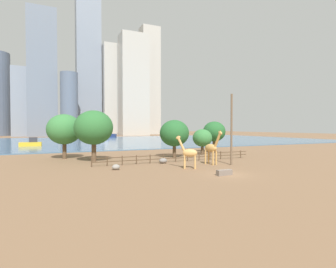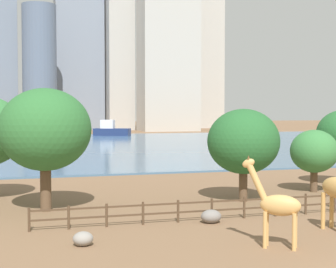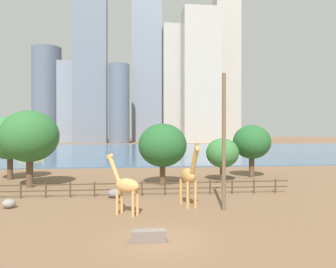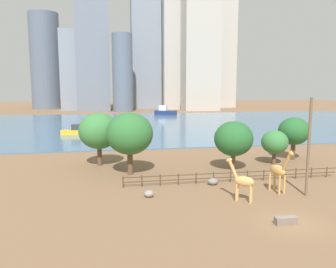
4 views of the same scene
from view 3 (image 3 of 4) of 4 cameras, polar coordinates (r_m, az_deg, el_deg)
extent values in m
plane|color=brown|center=(97.37, -5.36, -2.85)|extent=(400.00, 400.00, 0.00)
cube|color=#476B8C|center=(94.37, -5.33, -2.90)|extent=(180.00, 86.00, 0.20)
cylinder|color=tan|center=(24.98, 4.79, -10.49)|extent=(0.27, 0.27, 1.99)
cylinder|color=tan|center=(24.77, 3.45, -10.59)|extent=(0.27, 0.27, 1.99)
cylinder|color=tan|center=(26.39, 3.55, -9.90)|extent=(0.27, 0.27, 1.99)
cylinder|color=tan|center=(26.19, 2.27, -9.98)|extent=(0.27, 0.27, 1.99)
ellipsoid|color=tan|center=(25.36, 3.50, -7.26)|extent=(1.27, 2.32, 1.15)
cylinder|color=tan|center=(24.00, 4.60, -4.81)|extent=(0.59, 1.36, 2.12)
ellipsoid|color=tan|center=(23.46, 5.05, -2.53)|extent=(0.50, 0.89, 0.73)
cone|color=brown|center=(23.48, 5.25, -1.71)|extent=(0.12, 0.12, 0.21)
cone|color=brown|center=(23.41, 4.84, -1.72)|extent=(0.12, 0.12, 0.21)
cylinder|color=tan|center=(23.31, -8.85, -11.64)|extent=(0.28, 0.28, 1.72)
cylinder|color=tan|center=(23.73, -8.05, -11.42)|extent=(0.28, 0.28, 1.72)
cylinder|color=tan|center=(22.54, -6.12, -12.06)|extent=(0.28, 0.28, 1.72)
cylinder|color=tan|center=(22.96, -5.34, -11.82)|extent=(0.28, 0.28, 1.72)
ellipsoid|color=tan|center=(22.91, -7.11, -8.90)|extent=(1.99, 1.72, 1.00)
cylinder|color=tan|center=(23.43, -9.33, -6.07)|extent=(1.06, 0.87, 1.85)
ellipsoid|color=tan|center=(23.60, -10.09, -3.92)|extent=(0.77, 0.67, 0.62)
cone|color=brown|center=(23.52, -10.21, -3.23)|extent=(0.13, 0.13, 0.18)
cone|color=brown|center=(23.64, -9.97, -3.21)|extent=(0.13, 0.13, 0.18)
cylinder|color=brown|center=(24.09, 9.70, -1.35)|extent=(0.28, 0.28, 9.96)
ellipsoid|color=gray|center=(29.07, -9.30, -10.15)|extent=(1.19, 1.02, 0.77)
ellipsoid|color=gray|center=(27.70, -25.96, -10.82)|extent=(0.98, 0.91, 0.69)
cube|color=#72665B|center=(17.87, -3.41, -17.31)|extent=(1.80, 0.60, 0.60)
cylinder|color=#4C3826|center=(31.14, -24.27, -8.98)|extent=(0.14, 0.14, 1.30)
cylinder|color=#4C3826|center=(30.56, -20.53, -9.14)|extent=(0.14, 0.14, 1.30)
cylinder|color=#4C3826|center=(30.12, -16.65, -9.28)|extent=(0.14, 0.14, 1.30)
cylinder|color=#4C3826|center=(29.82, -12.68, -9.37)|extent=(0.14, 0.14, 1.30)
cylinder|color=#4C3826|center=(29.66, -8.64, -9.41)|extent=(0.14, 0.14, 1.30)
cylinder|color=#4C3826|center=(29.64, -4.58, -9.42)|extent=(0.14, 0.14, 1.30)
cylinder|color=#4C3826|center=(29.77, -0.54, -9.37)|extent=(0.14, 0.14, 1.30)
cylinder|color=#4C3826|center=(30.04, 3.45, -9.28)|extent=(0.14, 0.14, 1.30)
cylinder|color=#4C3826|center=(30.45, 7.35, -9.15)|extent=(0.14, 0.14, 1.30)
cylinder|color=#4C3826|center=(31.00, 11.13, -8.98)|extent=(0.14, 0.14, 1.30)
cylinder|color=#4C3826|center=(31.67, 14.75, -8.79)|extent=(0.14, 0.14, 1.30)
cylinder|color=#4C3826|center=(32.46, 18.21, -8.57)|extent=(0.14, 0.14, 1.30)
cube|color=#4C3826|center=(29.59, -3.48, -8.54)|extent=(26.10, 0.08, 0.10)
cube|color=#4C3826|center=(29.67, -3.48, -9.53)|extent=(26.10, 0.08, 0.10)
cylinder|color=brown|center=(43.19, -25.79, -5.39)|extent=(0.65, 0.65, 2.70)
ellipsoid|color=#387A3D|center=(42.97, -25.81, -0.61)|extent=(5.63, 5.63, 5.07)
cylinder|color=brown|center=(42.31, 14.37, -5.59)|extent=(0.67, 0.67, 2.53)
ellipsoid|color=#26602D|center=(42.09, 14.38, -1.34)|extent=(4.68, 4.68, 4.21)
cylinder|color=brown|center=(38.58, 9.45, -6.78)|extent=(0.57, 0.57, 1.72)
ellipsoid|color=#387A3D|center=(38.35, 9.45, -3.26)|extent=(3.78, 3.78, 3.40)
cylinder|color=brown|center=(36.57, -22.95, -6.30)|extent=(0.70, 0.70, 2.89)
ellipsoid|color=#2D6B33|center=(36.32, -22.97, -0.35)|extent=(5.87, 5.87, 5.28)
cylinder|color=brown|center=(34.97, -0.96, -7.13)|extent=(0.60, 0.60, 2.22)
ellipsoid|color=#26602D|center=(34.69, -0.96, -1.95)|extent=(5.12, 5.12, 4.61)
cube|color=gold|center=(75.92, -22.61, -3.30)|extent=(5.49, 2.13, 1.09)
cube|color=#333338|center=(75.64, -22.13, -2.40)|extent=(1.99, 1.36, 1.30)
cube|color=navy|center=(128.03, -1.70, -1.55)|extent=(9.45, 6.79, 1.79)
cube|color=silver|center=(128.39, -2.16, -0.66)|extent=(3.83, 3.33, 2.15)
cube|color=gray|center=(171.72, -17.16, 5.28)|extent=(8.10, 10.41, 40.04)
cube|color=#B7B2A8|center=(175.10, 0.44, 8.61)|extent=(8.46, 14.49, 60.65)
cube|color=slate|center=(165.59, -13.36, 11.31)|extent=(15.86, 9.50, 73.44)
cube|color=#B7B2A8|center=(192.24, 10.12, 10.93)|extent=(13.84, 11.15, 80.87)
cylinder|color=slate|center=(155.39, -8.52, 5.22)|extent=(9.73, 9.73, 36.89)
cube|color=gray|center=(183.91, -3.78, 15.84)|extent=(15.85, 10.85, 108.57)
cube|color=#B7B2A8|center=(162.75, 5.70, 9.98)|extent=(17.74, 12.21, 64.91)
cylinder|color=slate|center=(192.71, -20.37, 6.45)|extent=(15.82, 15.82, 51.41)
camera|label=1|loc=(17.90, -117.78, -1.88)|focal=28.00mm
camera|label=2|loc=(12.12, -90.74, 3.18)|focal=55.00mm
camera|label=4|loc=(15.07, -121.28, 18.97)|focal=35.00mm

